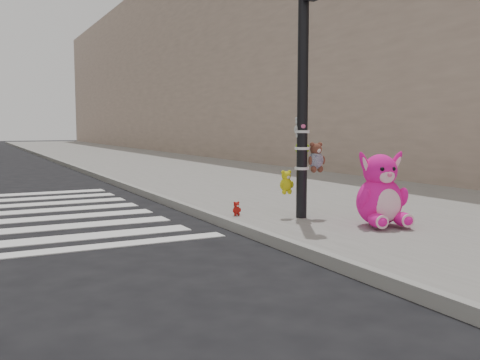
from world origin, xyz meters
TOP-DOWN VIEW (x-y plane):
  - ground at (0.00, 0.00)m, footprint 120.00×120.00m
  - sidewalk_near at (5.00, 10.00)m, footprint 7.00×80.00m
  - curb_edge at (1.55, 10.00)m, footprint 0.12×80.00m
  - bld_near at (10.50, 20.00)m, footprint 5.00×60.00m
  - signal_pole at (2.63, 1.81)m, footprint 0.70×0.49m
  - pink_bunny at (3.19, 0.73)m, footprint 0.79×0.88m
  - red_teddy at (1.80, 2.40)m, footprint 0.16×0.12m

SIDE VIEW (x-z plane):
  - ground at x=0.00m, z-range 0.00..0.00m
  - sidewalk_near at x=5.00m, z-range 0.00..0.14m
  - curb_edge at x=1.55m, z-range -0.01..0.15m
  - red_teddy at x=1.80m, z-range 0.14..0.36m
  - pink_bunny at x=3.19m, z-range 0.04..1.10m
  - signal_pole at x=2.63m, z-range -0.23..3.77m
  - bld_near at x=10.50m, z-range 0.00..10.00m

